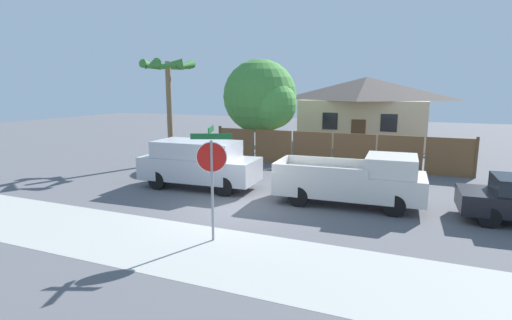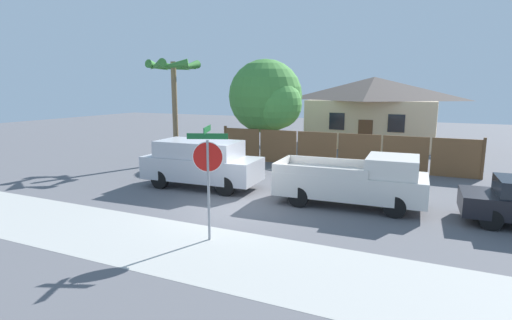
{
  "view_description": "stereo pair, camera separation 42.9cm",
  "coord_description": "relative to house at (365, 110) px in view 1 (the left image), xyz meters",
  "views": [
    {
      "loc": [
        5.6,
        -11.73,
        4.01
      ],
      "look_at": [
        0.43,
        0.49,
        1.6
      ],
      "focal_mm": 28.0,
      "sensor_mm": 36.0,
      "label": 1
    },
    {
      "loc": [
        6.0,
        -11.56,
        4.01
      ],
      "look_at": [
        0.43,
        0.49,
        1.6
      ],
      "focal_mm": 28.0,
      "sensor_mm": 36.0,
      "label": 2
    }
  ],
  "objects": [
    {
      "name": "palm_tree",
      "position": [
        -8.64,
        -11.08,
        2.23
      ],
      "size": [
        2.69,
        2.9,
        5.45
      ],
      "color": "brown",
      "rests_on": "ground"
    },
    {
      "name": "wooden_fence",
      "position": [
        -0.32,
        -8.9,
        -1.57
      ],
      "size": [
        13.05,
        0.12,
        1.87
      ],
      "color": "brown",
      "rests_on": "ground"
    },
    {
      "name": "stop_sign",
      "position": [
        -1.08,
        -20.06,
        -0.38
      ],
      "size": [
        1.0,
        0.9,
        3.04
      ],
      "rotation": [
        0.0,
        0.0,
        0.38
      ],
      "color": "gray",
      "rests_on": "ground"
    },
    {
      "name": "orange_pickup",
      "position": [
        1.84,
        -15.24,
        -1.59
      ],
      "size": [
        5.1,
        2.25,
        1.79
      ],
      "rotation": [
        0.0,
        0.0,
        0.05
      ],
      "color": "silver",
      "rests_on": "ground"
    },
    {
      "name": "ground_plane",
      "position": [
        -1.69,
        -17.19,
        -2.46
      ],
      "size": [
        80.0,
        80.0,
        0.0
      ],
      "primitive_type": "plane",
      "color": "#56565B"
    },
    {
      "name": "red_suv",
      "position": [
        -4.38,
        -15.25,
        -1.43
      ],
      "size": [
        4.84,
        2.13,
        1.91
      ],
      "rotation": [
        0.0,
        0.0,
        0.05
      ],
      "color": "#B7B7BC",
      "rests_on": "ground"
    },
    {
      "name": "oak_tree",
      "position": [
        -4.71,
        -7.62,
        0.97
      ],
      "size": [
        4.41,
        4.2,
        5.62
      ],
      "color": "brown",
      "rests_on": "ground"
    },
    {
      "name": "sidewalk_strip",
      "position": [
        -1.69,
        -20.79,
        -2.45
      ],
      "size": [
        36.0,
        3.2,
        0.01
      ],
      "color": "#A3A39E",
      "rests_on": "ground"
    },
    {
      "name": "house",
      "position": [
        0.0,
        0.0,
        0.0
      ],
      "size": [
        8.89,
        5.95,
        4.75
      ],
      "color": "beige",
      "rests_on": "ground"
    }
  ]
}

